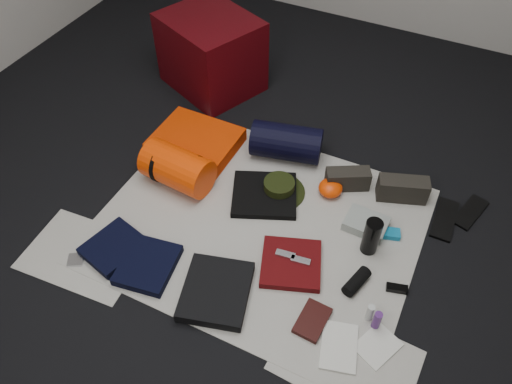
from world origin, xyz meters
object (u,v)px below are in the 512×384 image
at_px(sleeping_pad, 196,142).
at_px(navy_duffel, 286,142).
at_px(paperback_book, 312,320).
at_px(compact_camera, 377,228).
at_px(stuff_sack, 177,168).
at_px(water_bottle, 371,236).
at_px(red_cabinet, 211,53).

relative_size(sleeping_pad, navy_duffel, 1.19).
bearing_deg(paperback_book, compact_camera, 83.89).
relative_size(stuff_sack, paperback_book, 2.06).
bearing_deg(sleeping_pad, stuff_sack, -78.03).
bearing_deg(paperback_book, water_bottle, 81.49).
distance_m(stuff_sack, water_bottle, 1.09).
relative_size(stuff_sack, water_bottle, 1.82).
height_order(stuff_sack, navy_duffel, stuff_sack).
xyz_separation_m(stuff_sack, navy_duffel, (0.45, 0.46, -0.01)).
relative_size(navy_duffel, water_bottle, 1.93).
bearing_deg(navy_duffel, water_bottle, -47.47).
bearing_deg(water_bottle, compact_camera, 89.41).
height_order(red_cabinet, stuff_sack, red_cabinet).
bearing_deg(compact_camera, sleeping_pad, -168.58).
distance_m(sleeping_pad, paperback_book, 1.30).
height_order(red_cabinet, sleeping_pad, red_cabinet).
distance_m(sleeping_pad, stuff_sack, 0.31).
bearing_deg(water_bottle, sleeping_pad, 166.62).
relative_size(red_cabinet, stuff_sack, 1.55).
xyz_separation_m(water_bottle, compact_camera, (0.00, 0.14, -0.09)).
xyz_separation_m(sleeping_pad, navy_duffel, (0.51, 0.17, 0.06)).
height_order(sleeping_pad, stuff_sack, stuff_sack).
distance_m(navy_duffel, water_bottle, 0.78).
relative_size(navy_duffel, paperback_book, 2.19).
height_order(sleeping_pad, water_bottle, water_bottle).
xyz_separation_m(stuff_sack, compact_camera, (1.09, 0.15, -0.09)).
xyz_separation_m(sleeping_pad, stuff_sack, (0.06, -0.29, 0.07)).
bearing_deg(stuff_sack, sleeping_pad, 101.97).
bearing_deg(paperback_book, stuff_sack, 157.80).
bearing_deg(paperback_book, navy_duffel, 123.37).
bearing_deg(paperback_book, red_cabinet, 136.18).
height_order(red_cabinet, compact_camera, red_cabinet).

